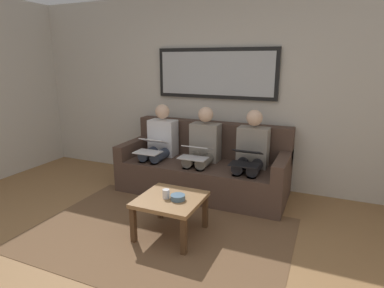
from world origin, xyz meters
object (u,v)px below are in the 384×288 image
at_px(person_middle, 203,148).
at_px(bowl, 178,197).
at_px(framed_mirror, 216,73).
at_px(coffee_table, 171,203).
at_px(cup, 166,194).
at_px(person_left, 251,154).
at_px(couch, 204,168).
at_px(laptop_black, 246,157).
at_px(laptop_silver, 195,152).
at_px(person_right, 160,143).
at_px(laptop_white, 151,146).

bearing_deg(person_middle, bowl, 99.86).
relative_size(framed_mirror, coffee_table, 2.76).
distance_m(cup, person_left, 1.31).
distance_m(couch, person_left, 0.71).
height_order(cup, laptop_black, laptop_black).
xyz_separation_m(coffee_table, laptop_black, (-0.53, -0.91, 0.28)).
height_order(person_middle, laptop_silver, person_middle).
xyz_separation_m(coffee_table, person_right, (0.75, -1.15, 0.26)).
bearing_deg(laptop_black, person_middle, -20.18).
relative_size(bowl, person_middle, 0.13).
relative_size(coffee_table, person_middle, 0.54).
bearing_deg(bowl, person_left, -110.59).
height_order(cup, laptop_silver, laptop_silver).
height_order(person_left, laptop_black, person_left).
distance_m(cup, person_right, 1.39).
bearing_deg(bowl, couch, -80.68).
relative_size(person_left, person_right, 1.00).
xyz_separation_m(laptop_silver, person_right, (0.64, -0.25, -0.01)).
bearing_deg(framed_mirror, bowl, 97.12).
xyz_separation_m(bowl, laptop_black, (-0.44, -0.93, 0.20)).
relative_size(coffee_table, laptop_silver, 1.76).
bearing_deg(cup, person_right, -58.56).
relative_size(person_right, laptop_white, 2.94).
bearing_deg(bowl, person_right, -54.12).
distance_m(laptop_silver, laptop_white, 0.64).
relative_size(couch, person_left, 1.93).
bearing_deg(coffee_table, laptop_black, -119.98).
relative_size(person_left, laptop_white, 2.94).
height_order(person_left, laptop_silver, person_left).
xyz_separation_m(bowl, person_middle, (0.20, -1.16, 0.18)).
relative_size(person_middle, person_right, 1.00).
bearing_deg(laptop_black, framed_mirror, -47.24).
distance_m(couch, cup, 1.25).
distance_m(cup, laptop_silver, 0.95).
bearing_deg(laptop_white, bowl, 132.02).
bearing_deg(laptop_silver, person_middle, -90.00).
distance_m(person_left, person_right, 1.28).
height_order(laptop_silver, person_right, person_right).
height_order(coffee_table, laptop_white, laptop_white).
xyz_separation_m(couch, laptop_white, (0.64, 0.30, 0.32)).
bearing_deg(laptop_silver, laptop_white, -1.52).
relative_size(laptop_black, laptop_silver, 1.05).
bearing_deg(person_middle, laptop_silver, 90.00).
bearing_deg(cup, framed_mirror, -87.24).
bearing_deg(person_middle, coffee_table, 95.61).
distance_m(framed_mirror, laptop_silver, 1.16).
xyz_separation_m(bowl, laptop_white, (0.84, -0.93, 0.20)).
bearing_deg(person_middle, couch, -90.00).
bearing_deg(person_middle, cup, 93.82).
bearing_deg(person_right, framed_mirror, -144.48).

